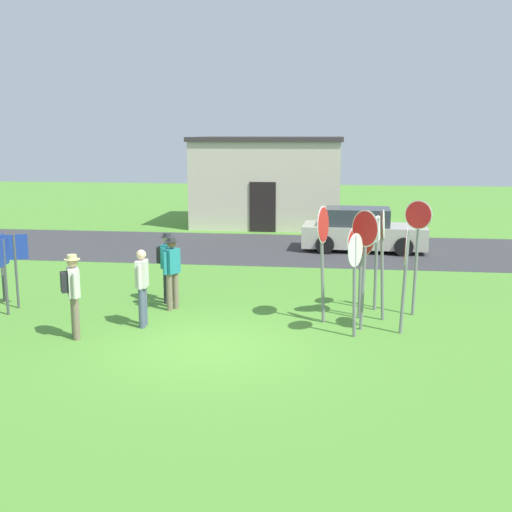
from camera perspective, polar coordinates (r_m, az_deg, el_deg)
The scene contains 19 objects.
ground_plane at distance 12.66m, azimuth -4.07°, elevation -8.12°, with size 80.00×80.00×0.00m, color #518E33.
street_asphalt at distance 23.18m, azimuth 1.29°, elevation 0.69°, with size 60.00×6.40×0.01m, color #38383A.
building_background at distance 29.33m, azimuth 1.19°, elevation 6.73°, with size 6.61×5.23×3.94m.
parked_car_on_street at distance 23.02m, azimuth 9.46°, elevation 2.20°, with size 4.36×2.13×1.51m.
stop_sign_rear_right at distance 14.40m, azimuth 9.33°, elevation 0.30°, with size 0.63×0.52×2.20m.
stop_sign_tallest at distance 13.06m, azimuth 8.79°, elevation -1.03°, with size 0.32×0.62×2.15m.
stop_sign_nearest at distance 14.33m, azimuth 11.22°, elevation 0.78°, with size 0.18×0.64×2.48m.
stop_sign_leaning_right at distance 13.92m, azimuth 5.97°, elevation 1.19°, with size 0.26×0.79×2.59m.
stop_sign_center_cluster at distance 14.91m, azimuth 14.16°, elevation 1.46°, with size 0.58×0.38×2.64m.
stop_sign_low_front at distance 13.53m, azimuth 9.63°, elevation 0.68°, with size 0.54×0.60×2.56m.
stop_sign_rear_left at distance 13.45m, azimuth 13.14°, elevation -0.52°, with size 0.15×0.76×2.23m.
stop_sign_far_back at distance 15.15m, azimuth 10.67°, elevation 0.75°, with size 0.27×0.58×2.25m.
person_on_left at distance 13.91m, azimuth -10.10°, elevation -2.44°, with size 0.25×0.57×1.69m.
person_in_blue at distance 15.80m, azimuth -7.92°, elevation -0.55°, with size 0.42×0.56×1.74m.
person_near_signs at distance 13.41m, azimuth -16.01°, elevation -2.94°, with size 0.46×0.50×1.74m.
person_in_dark_shirt at distance 15.15m, azimuth -7.49°, elevation -1.14°, with size 0.36×0.52×1.74m.
info_panel_leftmost at distance 16.11m, azimuth -20.65°, elevation -0.14°, with size 0.55×0.28×1.78m.
info_panel_middle at distance 16.82m, azimuth -21.74°, elevation 0.02°, with size 0.16×0.59×1.70m.
info_panel_rightmost at distance 15.61m, azimuth -21.48°, elevation -0.58°, with size 0.13×0.59×1.76m.
Camera 1 is at (2.42, -11.72, 4.13)m, focal length 44.94 mm.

